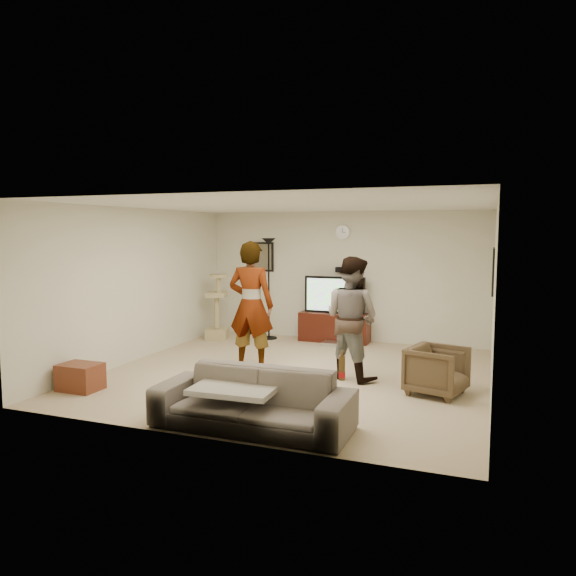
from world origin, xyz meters
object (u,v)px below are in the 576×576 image
(floor_lamp, at_px, (269,289))
(sofa, at_px, (253,400))
(tv_stand, at_px, (334,327))
(tv, at_px, (335,295))
(person_right, at_px, (351,318))
(side_table, at_px, (80,377))
(armchair, at_px, (437,371))
(person_left, at_px, (251,305))
(beer_bottle, at_px, (342,368))
(cat_tree, at_px, (217,306))

(floor_lamp, xyz_separation_m, sofa, (1.73, -4.63, -0.68))
(tv_stand, height_order, floor_lamp, floor_lamp)
(tv_stand, height_order, tv, tv)
(tv_stand, relative_size, person_right, 0.76)
(tv, xyz_separation_m, person_right, (0.94, -2.47, -0.03))
(floor_lamp, bearing_deg, side_table, -103.76)
(person_right, height_order, side_table, person_right)
(sofa, bearing_deg, tv_stand, 95.32)
(side_table, bearing_deg, armchair, 18.18)
(side_table, bearing_deg, person_left, 48.53)
(tv, height_order, sofa, tv)
(floor_lamp, height_order, sofa, floor_lamp)
(person_right, bearing_deg, beer_bottle, 124.42)
(tv, bearing_deg, person_left, -104.87)
(person_left, xyz_separation_m, armchair, (2.83, -0.40, -0.67))
(person_left, height_order, armchair, person_left)
(tv_stand, bearing_deg, sofa, -84.78)
(sofa, xyz_separation_m, armchair, (1.74, 1.96, 0.00))
(side_table, bearing_deg, cat_tree, 89.19)
(sofa, bearing_deg, person_right, 77.90)
(tv_stand, relative_size, cat_tree, 1.04)
(tv, distance_m, person_right, 2.65)
(cat_tree, bearing_deg, sofa, -57.68)
(person_left, distance_m, sofa, 2.69)
(tv, bearing_deg, side_table, -118.12)
(floor_lamp, relative_size, cat_tree, 1.53)
(person_left, bearing_deg, beer_bottle, 128.99)
(person_left, xyz_separation_m, sofa, (1.09, -2.36, -0.67))
(floor_lamp, xyz_separation_m, side_table, (-1.01, -4.14, -0.81))
(cat_tree, height_order, side_table, cat_tree)
(side_table, bearing_deg, sofa, -9.97)
(sofa, bearing_deg, cat_tree, 122.42)
(tv_stand, distance_m, person_right, 2.71)
(person_left, relative_size, side_table, 3.69)
(tv_stand, bearing_deg, armchair, -52.51)
(cat_tree, height_order, person_left, person_left)
(floor_lamp, height_order, side_table, floor_lamp)
(armchair, bearing_deg, floor_lamp, 68.21)
(person_left, bearing_deg, tv_stand, -107.19)
(armchair, bearing_deg, sofa, 154.01)
(floor_lamp, bearing_deg, person_right, -45.70)
(floor_lamp, bearing_deg, armchair, -37.49)
(tv_stand, relative_size, beer_bottle, 5.36)
(tv, relative_size, side_table, 2.21)
(cat_tree, xyz_separation_m, beer_bottle, (3.68, -4.26, 0.11))
(beer_bottle, xyz_separation_m, armchair, (0.76, 1.96, -0.44))
(tv_stand, bearing_deg, tv, 0.00)
(tv_stand, xyz_separation_m, floor_lamp, (-1.29, -0.18, 0.71))
(floor_lamp, bearing_deg, beer_bottle, -59.53)
(sofa, height_order, side_table, sofa)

